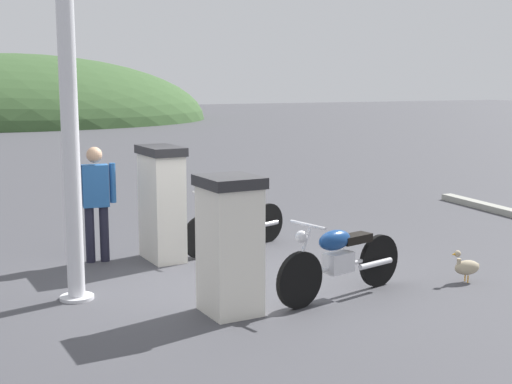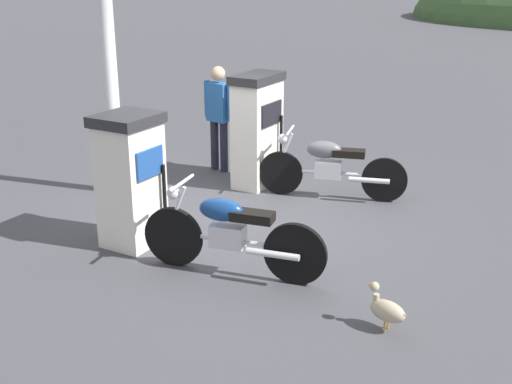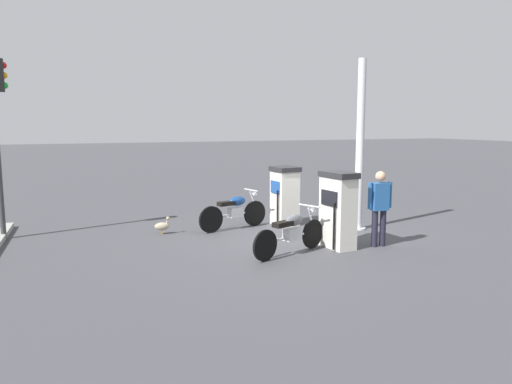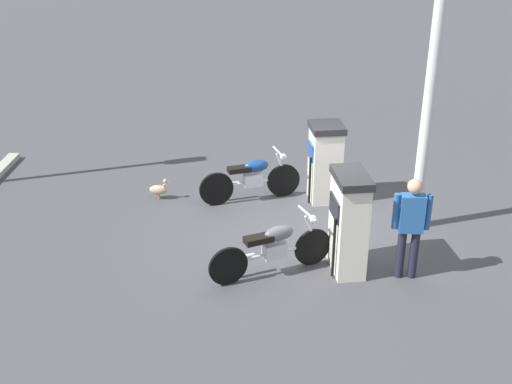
{
  "view_description": "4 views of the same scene",
  "coord_description": "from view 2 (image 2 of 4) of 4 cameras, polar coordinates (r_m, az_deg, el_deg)",
  "views": [
    {
      "loc": [
        -3.31,
        -8.29,
        2.58
      ],
      "look_at": [
        0.31,
        -0.24,
        1.16
      ],
      "focal_mm": 49.43,
      "sensor_mm": 36.0,
      "label": 1
    },
    {
      "loc": [
        4.57,
        -6.22,
        3.07
      ],
      "look_at": [
        0.68,
        -0.46,
        0.62
      ],
      "focal_mm": 45.04,
      "sensor_mm": 36.0,
      "label": 2
    },
    {
      "loc": [
        5.04,
        9.96,
        2.64
      ],
      "look_at": [
        0.76,
        -0.29,
        1.07
      ],
      "focal_mm": 33.87,
      "sensor_mm": 36.0,
      "label": 3
    },
    {
      "loc": [
        1.28,
        9.81,
        5.31
      ],
      "look_at": [
        0.9,
        0.2,
        0.87
      ],
      "focal_mm": 44.38,
      "sensor_mm": 36.0,
      "label": 4
    }
  ],
  "objects": [
    {
      "name": "motorcycle_far_pump",
      "position": [
        8.91,
        6.55,
        2.41
      ],
      "size": [
        1.94,
        0.89,
        0.95
      ],
      "color": "black",
      "rests_on": "ground"
    },
    {
      "name": "motorcycle_near_pump",
      "position": [
        6.64,
        -2.37,
        -3.57
      ],
      "size": [
        1.96,
        0.71,
        0.97
      ],
      "color": "black",
      "rests_on": "ground"
    },
    {
      "name": "attendant_person",
      "position": [
        9.99,
        -3.33,
        7.11
      ],
      "size": [
        0.58,
        0.24,
        1.64
      ],
      "color": "#1E1E2D",
      "rests_on": "ground"
    },
    {
      "name": "wandering_duck",
      "position": [
        5.87,
        11.54,
        -10.19
      ],
      "size": [
        0.42,
        0.22,
        0.43
      ],
      "color": "tan",
      "rests_on": "ground"
    },
    {
      "name": "canopy_support_pole",
      "position": [
        9.0,
        -13.0,
        12.34
      ],
      "size": [
        0.4,
        0.4,
        4.21
      ],
      "color": "silver",
      "rests_on": "ground"
    },
    {
      "name": "fuel_pump_near",
      "position": [
        7.41,
        -11.05,
        1.09
      ],
      "size": [
        0.66,
        0.73,
        1.54
      ],
      "color": "silver",
      "rests_on": "ground"
    },
    {
      "name": "ground_plane",
      "position": [
        8.3,
        -2.13,
        -2.27
      ],
      "size": [
        120.0,
        120.0,
        0.0
      ],
      "primitive_type": "plane",
      "color": "#424247"
    },
    {
      "name": "fuel_pump_far",
      "position": [
        9.32,
        0.12,
        5.55
      ],
      "size": [
        0.55,
        0.9,
        1.64
      ],
      "color": "silver",
      "rests_on": "ground"
    }
  ]
}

